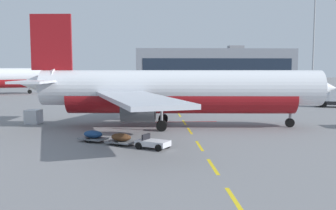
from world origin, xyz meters
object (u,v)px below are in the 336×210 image
at_px(uld_cargo_container, 33,117).
at_px(apron_light_mast_far, 314,31).
at_px(airliner_foreground, 175,91).
at_px(ground_power_truck, 218,97).
at_px(baggage_train, 121,139).

distance_m(uld_cargo_container, apron_light_mast_far, 66.21).
height_order(airliner_foreground, uld_cargo_container, airliner_foreground).
bearing_deg(uld_cargo_container, ground_power_truck, 36.76).
distance_m(airliner_foreground, ground_power_truck, 23.90).
height_order(airliner_foreground, apron_light_mast_far, apron_light_mast_far).
xyz_separation_m(airliner_foreground, ground_power_truck, (8.79, 22.11, -2.30)).
relative_size(airliner_foreground, ground_power_truck, 5.17).
relative_size(ground_power_truck, apron_light_mast_far, 0.28).
xyz_separation_m(ground_power_truck, apron_light_mast_far, (25.65, 21.37, 13.24)).
xyz_separation_m(airliner_foreground, uld_cargo_container, (-16.31, 3.35, -3.15)).
bearing_deg(apron_light_mast_far, ground_power_truck, -140.20).
distance_m(airliner_foreground, apron_light_mast_far, 56.53).
height_order(ground_power_truck, uld_cargo_container, ground_power_truck).
bearing_deg(apron_light_mast_far, baggage_train, -126.80).
bearing_deg(baggage_train, airliner_foreground, 61.34).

